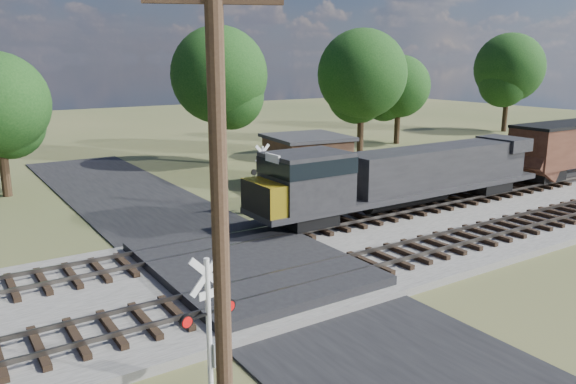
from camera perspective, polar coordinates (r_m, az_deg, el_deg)
ground at (r=21.66m, az=-3.36°, el=-8.65°), size 160.00×160.00×0.00m
ballast_bed at (r=27.98m, az=14.18°, el=-3.59°), size 140.00×10.00×0.30m
road at (r=21.65m, az=-3.36°, el=-8.55°), size 7.00×60.00×0.08m
crossing_panel at (r=21.95m, az=-4.03°, el=-7.47°), size 7.00×9.00×0.62m
track_near at (r=21.65m, az=6.56°, el=-7.56°), size 140.00×2.60×0.33m
track_far at (r=25.46m, az=-0.64°, el=-4.24°), size 140.00×2.60×0.33m
crossing_signal_near at (r=13.80m, az=-7.71°, el=-14.92°), size 1.54×0.41×3.84m
crossing_signal_far at (r=29.98m, az=-2.69°, el=0.72°), size 1.51×0.36×3.75m
utility_pole at (r=10.42m, az=-6.92°, el=-3.23°), size 2.22×1.10×9.72m
equipment_shed at (r=36.70m, az=1.93°, el=3.25°), size 5.40×5.40×3.31m
treeline at (r=44.74m, az=-3.77°, el=11.22°), size 80.81×11.58×11.01m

